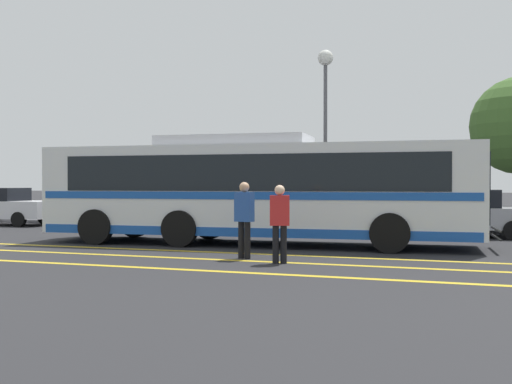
# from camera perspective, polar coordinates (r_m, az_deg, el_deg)

# --- Properties ---
(ground_plane) EXTENTS (220.00, 220.00, 0.00)m
(ground_plane) POSITION_cam_1_polar(r_m,az_deg,el_deg) (16.80, 4.93, -5.08)
(ground_plane) COLOR #262628
(lane_strip_0) EXTENTS (32.12, 0.20, 0.01)m
(lane_strip_0) POSITION_cam_1_polar(r_m,az_deg,el_deg) (14.95, -2.70, -5.80)
(lane_strip_0) COLOR gold
(lane_strip_0) RESTS_ON ground_plane
(lane_strip_1) EXTENTS (32.12, 0.20, 0.01)m
(lane_strip_1) POSITION_cam_1_polar(r_m,az_deg,el_deg) (13.73, -4.72, -6.39)
(lane_strip_1) COLOR gold
(lane_strip_1) RESTS_ON ground_plane
(lane_strip_2) EXTENTS (32.12, 0.20, 0.01)m
(lane_strip_2) POSITION_cam_1_polar(r_m,az_deg,el_deg) (12.22, -7.85, -7.28)
(lane_strip_2) COLOR gold
(lane_strip_2) RESTS_ON ground_plane
(curb_strip) EXTENTS (40.12, 0.36, 0.15)m
(curb_strip) POSITION_cam_1_polar(r_m,az_deg,el_deg) (22.38, 4.59, -3.43)
(curb_strip) COLOR #99999E
(curb_strip) RESTS_ON ground_plane
(transit_bus) EXTENTS (12.55, 3.31, 3.06)m
(transit_bus) POSITION_cam_1_polar(r_m,az_deg,el_deg) (16.93, -0.05, 0.35)
(transit_bus) COLOR silver
(transit_bus) RESTS_ON ground_plane
(parked_car_0) EXTENTS (4.66, 2.24, 1.55)m
(parked_car_0) POSITION_cam_1_polar(r_m,az_deg,el_deg) (27.15, -23.05, -1.27)
(parked_car_0) COLOR silver
(parked_car_0) RESTS_ON ground_plane
(parked_car_1) EXTENTS (4.26, 2.13, 1.41)m
(parked_car_1) POSITION_cam_1_polar(r_m,az_deg,el_deg) (24.09, -13.15, -1.64)
(parked_car_1) COLOR black
(parked_car_1) RESTS_ON ground_plane
(parked_car_2) EXTENTS (4.50, 2.06, 1.29)m
(parked_car_2) POSITION_cam_1_polar(r_m,az_deg,el_deg) (21.56, 1.72, -1.99)
(parked_car_2) COLOR #4C3823
(parked_car_2) RESTS_ON ground_plane
(parked_car_3) EXTENTS (4.41, 2.10, 1.53)m
(parked_car_3) POSITION_cam_1_polar(r_m,az_deg,el_deg) (20.66, 19.56, -1.92)
(parked_car_3) COLOR #9E9EA3
(parked_car_3) RESTS_ON ground_plane
(pedestrian_0) EXTENTS (0.46, 0.33, 1.69)m
(pedestrian_0) POSITION_cam_1_polar(r_m,az_deg,el_deg) (12.88, 2.27, -2.57)
(pedestrian_0) COLOR black
(pedestrian_0) RESTS_ON ground_plane
(pedestrian_1) EXTENTS (0.46, 0.31, 1.76)m
(pedestrian_1) POSITION_cam_1_polar(r_m,az_deg,el_deg) (13.70, -1.12, -2.20)
(pedestrian_1) COLOR black
(pedestrian_1) RESTS_ON ground_plane
(street_lamp) EXTENTS (0.58, 0.58, 6.76)m
(street_lamp) POSITION_cam_1_polar(r_m,az_deg,el_deg) (22.98, 6.63, 9.47)
(street_lamp) COLOR #59595E
(street_lamp) RESTS_ON ground_plane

